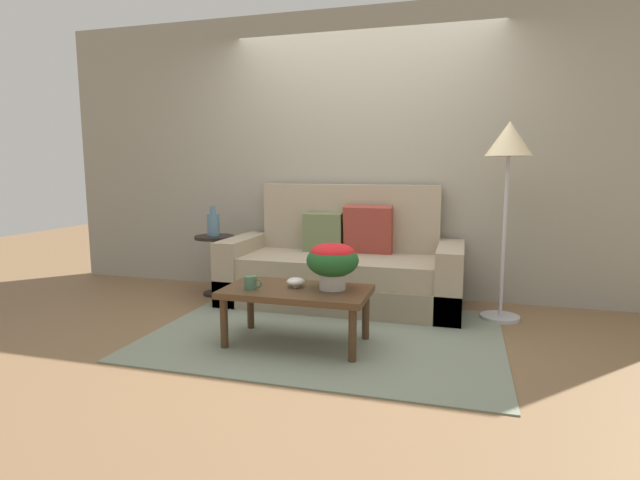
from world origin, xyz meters
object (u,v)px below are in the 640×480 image
Objects in this scene: coffee_mug at (251,283)px; side_table at (215,254)px; snack_bowl at (296,282)px; potted_plant at (333,260)px; table_vase at (213,224)px; coffee_table at (296,296)px; couch at (342,269)px; floor_lamp at (508,156)px.

side_table is at bearing 127.13° from coffee_mug.
coffee_mug is at bearing -150.72° from snack_bowl.
potted_plant is 0.59m from coffee_mug.
side_table is 2.05× the size of table_vase.
side_table reaches higher than coffee_table.
snack_bowl is (0.27, 0.15, -0.01)m from coffee_mug.
snack_bowl is 1.63m from table_vase.
couch is 3.64× the size of side_table.
floor_lamp reaches higher than snack_bowl.
table_vase is at bearing 137.72° from coffee_table.
coffee_mug is (0.91, -1.21, 0.05)m from side_table.
coffee_table is at bearing 19.92° from coffee_mug.
potted_plant is 0.31m from snack_bowl.
couch is 1.27m from side_table.
couch is 1.14m from potted_plant.
coffee_mug is (-1.71, -1.13, -0.88)m from floor_lamp.
coffee_mug reaches higher than snack_bowl.
coffee_table is 0.36m from potted_plant.
potted_plant is (0.24, 0.05, 0.25)m from coffee_table.
floor_lamp is at bearing 33.47° from coffee_mug.
table_vase is (-1.22, 1.11, 0.35)m from coffee_table.
coffee_table is 0.63× the size of floor_lamp.
couch is 1.70m from floor_lamp.
potted_plant reaches higher than coffee_table.
potted_plant is 1.27× the size of table_vase.
potted_plant is at bearing 1.63° from snack_bowl.
floor_lamp is at bearing 34.23° from snack_bowl.
potted_plant is (1.45, -1.05, 0.20)m from side_table.
floor_lamp is at bearing -1.88° from table_vase.
couch is 1.33m from table_vase.
couch is 16.29× the size of coffee_mug.
side_table reaches higher than coffee_mug.
table_vase reaches higher than potted_plant.
snack_bowl is 0.45× the size of table_vase.
side_table is at bearing 178.39° from floor_lamp.
side_table is 4.52× the size of snack_bowl.
snack_bowl is (-0.02, 0.05, 0.09)m from coffee_table.
couch reaches higher than snack_bowl.
table_vase is (-1.20, 1.07, 0.26)m from snack_bowl.
snack_bowl is (-0.27, -0.01, -0.17)m from potted_plant.
coffee_mug is at bearing -163.37° from potted_plant.
coffee_mug is at bearing -52.87° from side_table.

